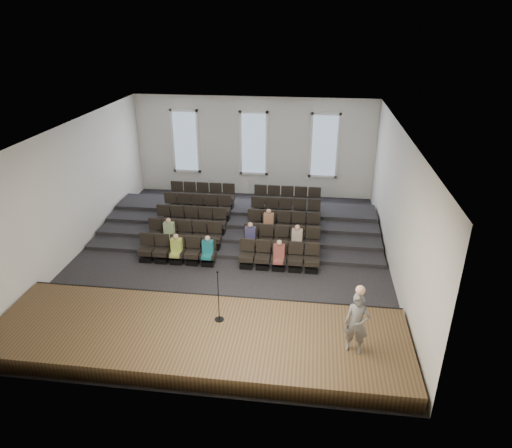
{
  "coord_description": "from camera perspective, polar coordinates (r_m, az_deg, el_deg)",
  "views": [
    {
      "loc": [
        2.95,
        -15.2,
        8.59
      ],
      "look_at": [
        0.94,
        0.5,
        1.28
      ],
      "focal_mm": 32.0,
      "sensor_mm": 36.0,
      "label": 1
    }
  ],
  "objects": [
    {
      "name": "speaker",
      "position": [
        12.24,
        12.48,
        -12.06
      ],
      "size": [
        0.71,
        0.54,
        1.73
      ],
      "primitive_type": "imported",
      "rotation": [
        0.0,
        0.0,
        -0.22
      ],
      "color": "#5B5856",
      "rests_on": "stage"
    },
    {
      "name": "seating_rows",
      "position": [
        18.75,
        -2.45,
        -0.18
      ],
      "size": [
        6.8,
        4.7,
        1.67
      ],
      "color": "black",
      "rests_on": "ground"
    },
    {
      "name": "mic_stand",
      "position": [
        13.31,
        -4.68,
        -10.14
      ],
      "size": [
        0.27,
        0.27,
        1.64
      ],
      "color": "black",
      "rests_on": "stage"
    },
    {
      "name": "stage",
      "position": [
        13.43,
        -7.24,
        -13.84
      ],
      "size": [
        11.8,
        3.6,
        0.5
      ],
      "primitive_type": "cube",
      "color": "#513D22",
      "rests_on": "ground"
    },
    {
      "name": "stage_lip",
      "position": [
        14.81,
        -5.58,
        -9.63
      ],
      "size": [
        11.8,
        0.06,
        0.52
      ],
      "primitive_type": "cube",
      "color": "black",
      "rests_on": "ground"
    },
    {
      "name": "wall_left",
      "position": [
        18.67,
        -21.97,
        3.9
      ],
      "size": [
        0.04,
        14.0,
        5.0
      ],
      "primitive_type": "cube",
      "color": "silver",
      "rests_on": "ground"
    },
    {
      "name": "wall_front",
      "position": [
        10.62,
        -10.42,
        -10.68
      ],
      "size": [
        12.0,
        0.04,
        5.0
      ],
      "primitive_type": "cube",
      "color": "silver",
      "rests_on": "ground"
    },
    {
      "name": "ground",
      "position": [
        17.71,
        -3.24,
        -4.27
      ],
      "size": [
        14.0,
        14.0,
        0.0
      ],
      "primitive_type": "plane",
      "color": "black",
      "rests_on": "ground"
    },
    {
      "name": "windows",
      "position": [
        23.11,
        -0.29,
        10.02
      ],
      "size": [
        8.44,
        0.1,
        3.24
      ],
      "color": "white",
      "rests_on": "wall_back"
    },
    {
      "name": "ceiling",
      "position": [
        15.9,
        -3.67,
        11.72
      ],
      "size": [
        12.0,
        14.0,
        0.02
      ],
      "primitive_type": "cube",
      "color": "white",
      "rests_on": "ground"
    },
    {
      "name": "audience",
      "position": [
        17.44,
        -2.6,
        -1.81
      ],
      "size": [
        5.45,
        2.64,
        1.1
      ],
      "color": "#9DB247",
      "rests_on": "seating_rows"
    },
    {
      "name": "risers",
      "position": [
        20.41,
        -1.67,
        0.5
      ],
      "size": [
        11.8,
        4.8,
        0.6
      ],
      "color": "black",
      "rests_on": "ground"
    },
    {
      "name": "wall_right",
      "position": [
        16.66,
        17.38,
        2.17
      ],
      "size": [
        0.04,
        14.0,
        5.0
      ],
      "primitive_type": "cube",
      "color": "silver",
      "rests_on": "ground"
    },
    {
      "name": "wall_back",
      "position": [
        23.23,
        -0.27,
        9.59
      ],
      "size": [
        12.0,
        0.04,
        5.0
      ],
      "primitive_type": "cube",
      "color": "silver",
      "rests_on": "ground"
    }
  ]
}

